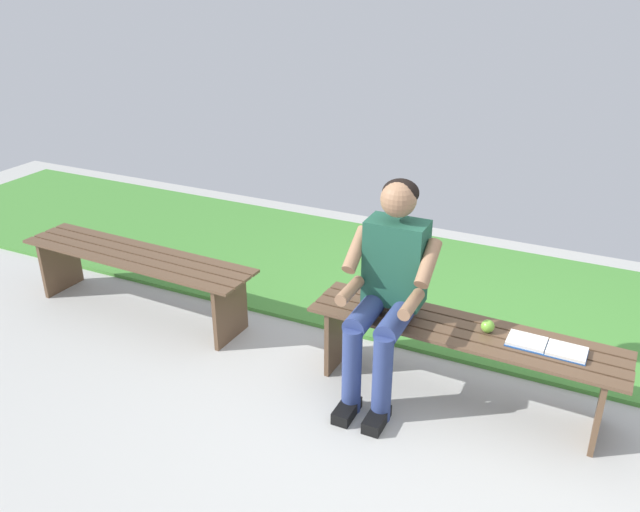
% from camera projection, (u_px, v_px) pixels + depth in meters
% --- Properties ---
extents(ground_plane, '(10.00, 7.00, 0.04)m').
position_uv_depth(ground_plane, '(193.00, 445.00, 3.41)').
color(ground_plane, '#B2B2AD').
extents(grass_strip, '(9.00, 1.88, 0.03)m').
position_uv_depth(grass_strip, '(357.00, 270.00, 5.27)').
color(grass_strip, '#478C38').
rests_on(grass_strip, ground).
extents(bench_near, '(1.78, 0.46, 0.46)m').
position_uv_depth(bench_near, '(461.00, 345.00, 3.62)').
color(bench_near, brown).
rests_on(bench_near, ground).
extents(bench_far, '(1.83, 0.46, 0.46)m').
position_uv_depth(bench_far, '(137.00, 268.00, 4.53)').
color(bench_far, brown).
rests_on(bench_far, ground).
extents(person_seated, '(0.50, 0.69, 1.27)m').
position_uv_depth(person_seated, '(388.00, 284.00, 3.55)').
color(person_seated, '#1E513D').
rests_on(person_seated, ground).
extents(apple, '(0.07, 0.07, 0.07)m').
position_uv_depth(apple, '(488.00, 326.00, 3.53)').
color(apple, '#72B738').
rests_on(apple, bench_near).
extents(book_open, '(0.42, 0.17, 0.02)m').
position_uv_depth(book_open, '(546.00, 347.00, 3.39)').
color(book_open, white).
rests_on(book_open, bench_near).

